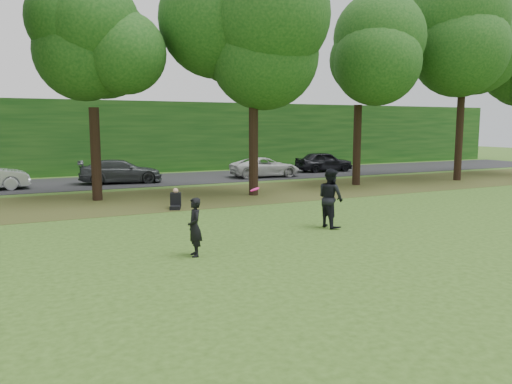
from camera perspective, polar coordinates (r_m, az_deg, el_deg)
ground at (r=11.57m, az=8.54°, el=-9.28°), size 120.00×120.00×0.00m
leaf_litter at (r=23.21m, az=-9.97°, el=-0.73°), size 60.00×7.00×0.01m
street at (r=30.92m, az=-14.11°, el=1.24°), size 70.00×7.00×0.02m
far_hedge at (r=36.64m, az=-16.21°, el=6.05°), size 70.00×3.00×5.00m
player_left at (r=12.89m, az=-7.02°, el=-4.01°), size 0.42×0.59×1.52m
player_right at (r=16.54m, az=8.52°, el=-0.68°), size 0.79×0.99×1.95m
parked_cars at (r=30.14m, az=-13.35°, el=2.43°), size 34.34×3.51×1.47m
frisbee at (r=14.14m, az=-0.13°, el=0.30°), size 0.32×0.34×0.15m
seated_person at (r=20.34m, az=-9.18°, el=-1.03°), size 0.65×0.83×0.83m
tree_line at (r=23.25m, az=-11.25°, el=18.67°), size 55.30×7.90×12.31m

